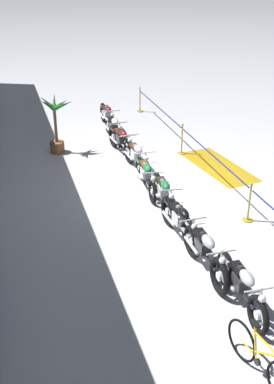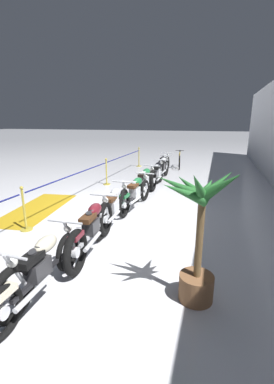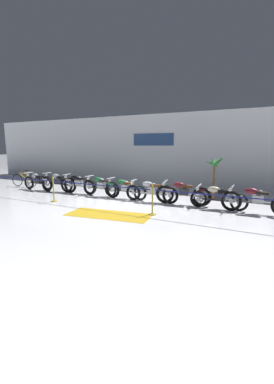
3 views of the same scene
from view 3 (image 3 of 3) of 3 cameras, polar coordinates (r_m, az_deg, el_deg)
ground_plane at (r=11.10m, az=-4.32°, el=-2.12°), size 120.00×120.00×0.00m
back_wall at (r=15.43m, az=5.76°, el=9.19°), size 28.00×0.29×4.20m
motorcycle_silver_0 at (r=14.81m, az=-21.22°, el=2.18°), size 2.16×0.62×0.94m
motorcycle_silver_1 at (r=14.02m, az=-17.09°, el=2.03°), size 2.39×0.62×0.97m
motorcycle_black_2 at (r=13.21m, az=-12.99°, el=1.73°), size 2.21×0.62×0.96m
motorcycle_green_3 at (r=12.25m, az=-8.10°, el=1.22°), size 2.19×0.62×0.96m
motorcycle_green_4 at (r=11.64m, az=-2.79°, el=0.76°), size 2.28×0.62×0.91m
motorcycle_silver_5 at (r=10.90m, az=3.14°, el=0.11°), size 2.38×0.62×0.93m
motorcycle_maroon_6 at (r=10.54m, az=10.12°, el=-0.26°), size 2.28×0.63×0.97m
motorcycle_cream_7 at (r=10.13m, az=17.56°, el=-1.10°), size 2.14×0.62×0.91m
motorcycle_maroon_8 at (r=9.93m, az=24.91°, el=-1.72°), size 2.41×0.62×0.95m
bicycle at (r=16.43m, az=-23.74°, el=2.46°), size 1.74×0.48×0.97m
potted_palm_left_of_row at (r=12.20m, az=16.75°, el=3.42°), size 0.98×1.10×1.98m
stanchion_far_left at (r=10.83m, az=-14.42°, el=1.39°), size 13.97×0.28×1.05m
stanchion_mid_left at (r=11.58m, az=-18.02°, el=-0.28°), size 0.28×0.28×1.05m
stanchion_mid_right at (r=8.93m, az=3.43°, el=-2.81°), size 0.28×0.28×1.05m
floor_banner at (r=9.02m, az=-6.33°, el=-5.03°), size 3.11×1.61×0.01m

